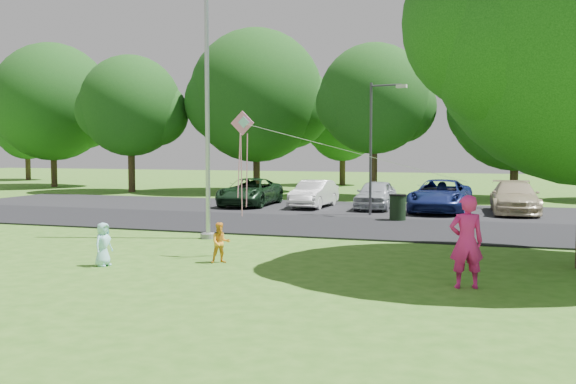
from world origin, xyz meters
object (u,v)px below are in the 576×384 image
(trash_can, at_px, (398,208))
(child_blue, at_px, (103,244))
(kite, at_px, (246,140))
(child_yellow, at_px, (221,243))
(street_lamp, at_px, (376,136))
(flagpole, at_px, (207,106))
(woman, at_px, (466,242))

(trash_can, height_order, child_blue, same)
(child_blue, relative_size, kite, 0.18)
(child_yellow, xyz_separation_m, kite, (0.32, 0.94, 2.55))
(street_lamp, distance_m, child_yellow, 12.24)
(flagpole, relative_size, kite, 1.65)
(flagpole, xyz_separation_m, child_yellow, (2.13, -3.82, -3.66))
(child_blue, distance_m, kite, 4.40)
(flagpole, bearing_deg, woman, -31.23)
(street_lamp, xyz_separation_m, woman, (4.22, -12.86, -2.36))
(street_lamp, relative_size, woman, 2.89)
(street_lamp, distance_m, woman, 13.74)
(flagpole, xyz_separation_m, street_lamp, (3.85, 7.96, -0.85))
(flagpole, distance_m, woman, 9.97)
(trash_can, xyz_separation_m, kite, (-2.56, -9.34, 2.52))
(flagpole, relative_size, trash_can, 9.42)
(child_yellow, relative_size, kite, 0.17)
(flagpole, relative_size, child_yellow, 9.89)
(trash_can, distance_m, kite, 10.00)
(woman, height_order, child_yellow, woman)
(woman, bearing_deg, child_blue, -15.48)
(flagpole, distance_m, trash_can, 8.94)
(trash_can, relative_size, child_blue, 1.00)
(trash_can, height_order, kite, kite)
(woman, distance_m, kite, 6.33)
(child_yellow, bearing_deg, woman, -43.53)
(flagpole, height_order, street_lamp, flagpole)
(woman, relative_size, child_blue, 1.80)
(flagpole, relative_size, child_blue, 9.43)
(woman, relative_size, child_yellow, 1.89)
(child_blue, bearing_deg, trash_can, -17.01)
(child_yellow, bearing_deg, child_blue, 173.48)
(flagpole, bearing_deg, child_blue, -94.36)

